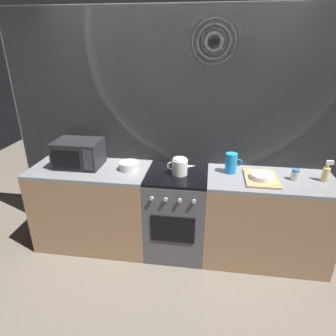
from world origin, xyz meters
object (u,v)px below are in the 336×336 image
object	(u,v)px
mixing_bowl	(129,166)
spice_jar	(295,175)
pitcher	(231,163)
dish_pile	(261,177)
kettle	(180,166)
stove_unit	(176,213)
spray_bottle	(326,173)
microwave	(79,153)

from	to	relation	value
mixing_bowl	spice_jar	bearing A→B (deg)	-0.33
pitcher	dish_pile	distance (m)	0.31
kettle	spice_jar	xyz separation A→B (m)	(1.07, 0.03, -0.03)
kettle	pitcher	bearing A→B (deg)	12.56
kettle	dish_pile	size ratio (longest dim) A/B	0.71
stove_unit	spray_bottle	xyz separation A→B (m)	(1.37, 0.03, 0.53)
pitcher	dish_pile	xyz separation A→B (m)	(0.28, -0.13, -0.08)
kettle	mixing_bowl	bearing A→B (deg)	175.65
kettle	pitcher	xyz separation A→B (m)	(0.49, 0.11, 0.02)
microwave	pitcher	xyz separation A→B (m)	(1.54, 0.04, -0.03)
mixing_bowl	pitcher	xyz separation A→B (m)	(1.00, 0.07, 0.06)
microwave	stove_unit	bearing A→B (deg)	-2.72
dish_pile	mixing_bowl	bearing A→B (deg)	177.52
dish_pile	spice_jar	xyz separation A→B (m)	(0.31, 0.05, 0.03)
stove_unit	dish_pile	size ratio (longest dim) A/B	2.25
mixing_bowl	spray_bottle	xyz separation A→B (m)	(1.86, 0.00, 0.04)
spray_bottle	stove_unit	bearing A→B (deg)	-178.95
dish_pile	spice_jar	bearing A→B (deg)	8.53
microwave	dish_pile	size ratio (longest dim) A/B	1.15
pitcher	spice_jar	size ratio (longest dim) A/B	1.90
kettle	dish_pile	bearing A→B (deg)	-1.22
kettle	microwave	bearing A→B (deg)	176.42
stove_unit	spray_bottle	distance (m)	1.47
stove_unit	mixing_bowl	xyz separation A→B (m)	(-0.48, 0.02, 0.49)
mixing_bowl	pitcher	world-z (taller)	pitcher
stove_unit	pitcher	distance (m)	0.76
dish_pile	spray_bottle	distance (m)	0.58
microwave	spice_jar	world-z (taller)	microwave
dish_pile	stove_unit	bearing A→B (deg)	177.59
kettle	spray_bottle	distance (m)	1.34
microwave	spray_bottle	world-z (taller)	microwave
stove_unit	microwave	distance (m)	1.18
microwave	pitcher	distance (m)	1.54
spice_jar	mixing_bowl	bearing A→B (deg)	179.67
stove_unit	microwave	bearing A→B (deg)	177.28
mixing_bowl	spice_jar	xyz separation A→B (m)	(1.59, -0.01, 0.01)
dish_pile	spice_jar	world-z (taller)	spice_jar
spray_bottle	spice_jar	bearing A→B (deg)	-177.34
mixing_bowl	spray_bottle	world-z (taller)	spray_bottle
pitcher	microwave	bearing A→B (deg)	-178.39
pitcher	spice_jar	distance (m)	0.59
microwave	spice_jar	distance (m)	2.13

